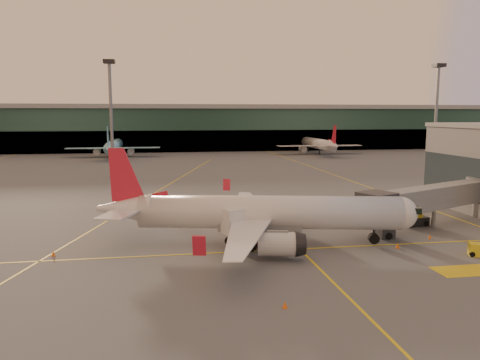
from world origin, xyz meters
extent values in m
plane|color=#4C4F54|center=(0.00, 0.00, 0.00)|extent=(600.00, 600.00, 0.00)
cube|color=yellow|center=(0.00, 5.00, 0.01)|extent=(80.00, 0.25, 0.01)
cube|color=yellow|center=(-10.00, 45.00, 0.01)|extent=(31.30, 115.98, 0.01)
cube|color=yellow|center=(30.00, 70.00, 0.01)|extent=(0.25, 160.00, 0.01)
cube|color=yellow|center=(5.00, -8.00, 0.01)|extent=(0.25, 30.00, 0.01)
cube|color=yellow|center=(18.00, -4.00, 0.01)|extent=(6.00, 3.00, 0.01)
cube|color=#19382D|center=(0.00, 142.00, 8.00)|extent=(400.00, 18.00, 16.00)
cube|color=gray|center=(0.00, 142.00, 16.80)|extent=(400.00, 20.00, 1.60)
cube|color=black|center=(0.00, 133.50, 4.00)|extent=(400.00, 1.00, 8.00)
cube|color=#2D3D47|center=(33.05, 18.00, 5.00)|extent=(0.30, 21.60, 6.00)
cylinder|color=slate|center=(-20.00, 66.00, 12.50)|extent=(0.70, 0.70, 25.00)
cube|color=black|center=(-20.00, 66.00, 25.20)|extent=(2.40, 2.40, 0.80)
cube|color=slate|center=(-20.00, 66.00, 0.25)|extent=(1.60, 1.60, 0.50)
cylinder|color=slate|center=(55.00, 62.00, 12.50)|extent=(0.70, 0.70, 25.00)
cube|color=black|center=(55.00, 62.00, 25.20)|extent=(2.40, 2.40, 0.80)
cube|color=slate|center=(55.00, 62.00, 0.25)|extent=(1.60, 1.60, 0.50)
cylinder|color=silver|center=(2.22, 7.16, 3.56)|extent=(27.87, 9.01, 3.56)
sphere|color=silver|center=(15.81, 4.40, 3.56)|extent=(3.49, 3.49, 3.49)
cube|color=black|center=(16.80, 4.20, 4.00)|extent=(2.03, 2.59, 0.62)
cone|color=silver|center=(-13.01, 10.26, 3.83)|extent=(6.64, 4.52, 3.38)
cube|color=silver|center=(-13.29, 7.21, 3.91)|extent=(4.63, 6.38, 0.18)
cylinder|color=silver|center=(1.81, 1.72, 1.60)|extent=(4.10, 3.01, 2.31)
cylinder|color=black|center=(-0.22, 5.30, 0.80)|extent=(1.82, 1.54, 1.60)
cylinder|color=black|center=(-0.22, 5.30, 1.29)|extent=(0.32, 0.32, 0.98)
cube|color=silver|center=(-12.08, 13.17, 3.91)|extent=(3.22, 5.91, 0.18)
cylinder|color=silver|center=(3.96, 12.33, 1.60)|extent=(4.10, 3.01, 2.31)
cylinder|color=black|center=(0.70, 9.83, 0.80)|extent=(1.82, 1.54, 1.60)
cylinder|color=black|center=(0.70, 9.83, 1.29)|extent=(0.32, 0.32, 0.98)
cube|color=slate|center=(1.23, 7.36, 2.40)|extent=(9.18, 4.54, 1.42)
cylinder|color=black|center=(13.16, 4.94, 0.80)|extent=(1.24, 0.92, 1.12)
cube|color=slate|center=(23.95, 11.30, 3.86)|extent=(21.19, 11.75, 2.70)
cube|color=#2D3035|center=(14.41, 7.20, 3.86)|extent=(4.52, 4.52, 3.00)
cube|color=#2D3035|center=(15.91, 8.10, 1.20)|extent=(1.60, 2.40, 2.40)
cylinder|color=black|center=(15.91, 7.00, 0.40)|extent=(0.80, 0.40, 0.80)
cylinder|color=black|center=(15.91, 9.20, 0.40)|extent=(0.80, 0.40, 0.80)
cylinder|color=slate|center=(23.95, 11.30, 1.28)|extent=(0.50, 0.50, 2.56)
cube|color=red|center=(-0.06, 7.46, 0.70)|extent=(3.66, 3.28, 1.41)
cube|color=silver|center=(-0.31, 7.35, 2.91)|extent=(5.93, 4.35, 2.63)
cylinder|color=black|center=(-1.15, 5.75, 0.42)|extent=(0.91, 0.64, 0.85)
cylinder|color=black|center=(1.95, 7.11, 0.42)|extent=(0.91, 0.64, 0.85)
cube|color=gold|center=(22.00, -0.14, 0.62)|extent=(2.39, 1.92, 1.25)
cylinder|color=black|center=(21.04, -0.32, 0.26)|extent=(0.58, 0.43, 0.52)
cube|color=black|center=(22.16, 12.72, 0.55)|extent=(3.65, 2.31, 1.11)
cube|color=gold|center=(22.16, 12.72, 1.31)|extent=(1.64, 1.80, 0.90)
cylinder|color=black|center=(21.09, 11.74, 0.35)|extent=(0.74, 0.41, 0.70)
cylinder|color=black|center=(23.47, 12.11, 0.35)|extent=(0.74, 0.41, 0.70)
cone|color=#E35D0B|center=(20.71, 6.64, 0.25)|extent=(0.39, 0.39, 0.50)
cube|color=#E35D0B|center=(20.71, 6.64, 0.01)|extent=(0.34, 0.34, 0.03)
cone|color=#E35D0B|center=(-19.77, 6.55, 0.26)|extent=(0.41, 0.41, 0.52)
cube|color=#E35D0B|center=(-19.77, 6.55, 0.01)|extent=(0.36, 0.36, 0.03)
cone|color=#E35D0B|center=(-0.31, -9.32, 0.25)|extent=(0.40, 0.40, 0.51)
cube|color=#E35D0B|center=(-0.31, -9.32, 0.01)|extent=(0.34, 0.34, 0.03)
cone|color=#E35D0B|center=(0.06, 23.39, 0.27)|extent=(0.42, 0.42, 0.54)
cube|color=#E35D0B|center=(0.06, 23.39, 0.01)|extent=(0.37, 0.37, 0.03)
cone|color=#E35D0B|center=(15.24, 3.65, 0.29)|extent=(0.45, 0.45, 0.58)
cube|color=#E35D0B|center=(15.24, 3.65, 0.02)|extent=(0.39, 0.39, 0.03)
camera|label=1|loc=(-8.70, -40.58, 13.92)|focal=35.00mm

